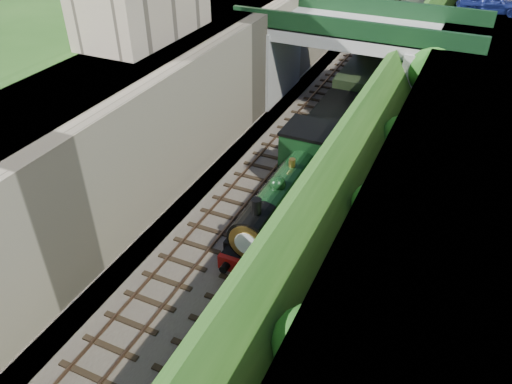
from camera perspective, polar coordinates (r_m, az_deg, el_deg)
name	(u,v)px	position (r m, az deg, el deg)	size (l,w,h in m)	color
ground	(164,358)	(20.18, -10.48, -18.16)	(160.00, 160.00, 0.00)	#1E4714
trackbed	(328,131)	(34.33, 8.23, 6.93)	(10.00, 90.00, 0.20)	#473F38
retaining_wall	(254,70)	(34.68, -0.20, 13.76)	(1.00, 90.00, 7.00)	#756B56
street_plateau_left	(209,62)	(36.20, -5.40, 14.53)	(6.00, 90.00, 7.00)	#262628
street_plateau_right	(490,116)	(32.05, 25.17, 7.83)	(8.00, 90.00, 6.25)	#262628
embankment_slope	(411,105)	(32.92, 17.31, 9.51)	(4.62, 90.00, 6.36)	#1E4714
track_left	(300,123)	(34.79, 5.10, 7.83)	(2.50, 90.00, 0.20)	black
track_right	(345,132)	(34.00, 10.18, 6.72)	(2.50, 90.00, 0.20)	black
road_bridge	(364,57)	(36.13, 12.25, 14.85)	(16.00, 6.40, 7.25)	gray
tree	(437,69)	(33.48, 19.94, 13.04)	(3.60, 3.80, 6.60)	black
car_blue	(490,2)	(40.63, 25.18, 19.02)	(1.74, 4.33, 1.48)	navy
locomotive	(290,192)	(24.66, 3.86, 0.00)	(3.10, 10.22, 3.83)	black
tender	(334,133)	(30.84, 8.90, 6.68)	(2.70, 6.00, 3.05)	black
coach_front	(382,60)	(41.99, 14.25, 14.43)	(2.90, 18.00, 3.70)	black
coach_middle	(422,4)	(59.87, 18.49, 19.71)	(2.90, 18.00, 3.70)	black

